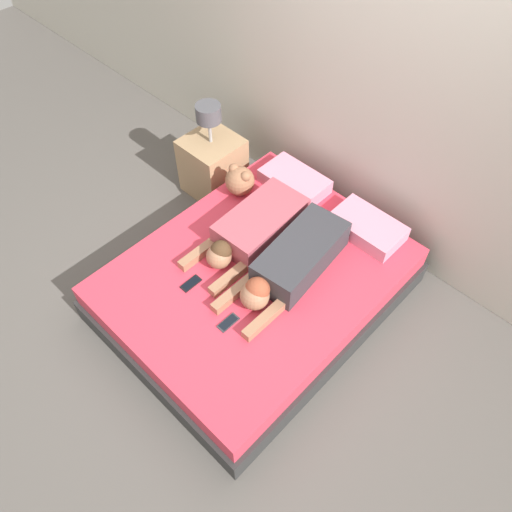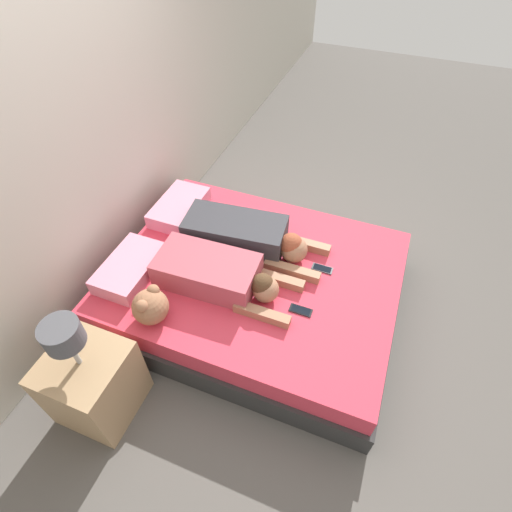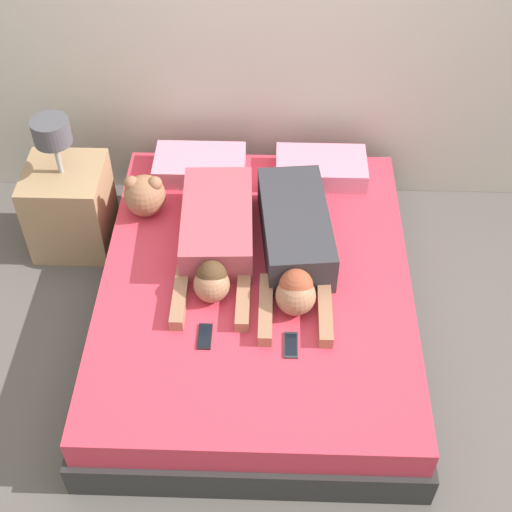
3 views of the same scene
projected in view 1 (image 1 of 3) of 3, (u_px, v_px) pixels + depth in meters
The scene contains 11 objects.
ground_plane at pixel (256, 299), 4.01m from camera, with size 12.00×12.00×0.00m, color #5B5651.
wall_back at pixel (376, 93), 3.54m from camera, with size 12.00×0.06×2.60m.
bed at pixel (256, 284), 3.85m from camera, with size 1.72×2.16×0.40m.
pillow_head_left at pixel (294, 181), 4.19m from camera, with size 0.55×0.34×0.13m.
pillow_head_right at pixel (367, 227), 3.87m from camera, with size 0.55×0.34×0.13m.
person_left at pixel (253, 229), 3.80m from camera, with size 0.42×1.05×0.22m.
person_right at pixel (291, 263), 3.58m from camera, with size 0.44×1.14×0.24m.
cell_phone_left at pixel (191, 283), 3.60m from camera, with size 0.07×0.16×0.01m.
cell_phone_right at pixel (228, 323), 3.40m from camera, with size 0.07×0.16×0.01m.
plush_toy at pixel (240, 180), 4.10m from camera, with size 0.24×0.24×0.26m.
nightstand at pixel (213, 163), 4.56m from camera, with size 0.47×0.47×0.92m.
Camera 1 is at (1.55, -1.60, 3.35)m, focal length 35.00 mm.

